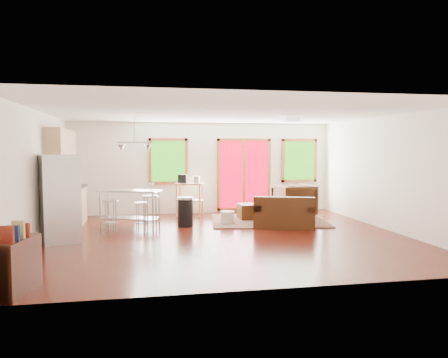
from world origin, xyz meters
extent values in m
cube|color=#330B06|center=(0.00, 0.00, -0.01)|extent=(7.50, 7.00, 0.02)
cube|color=white|center=(0.00, 0.00, 2.61)|extent=(7.50, 7.00, 0.02)
cube|color=white|center=(0.00, 3.51, 1.30)|extent=(7.50, 0.02, 2.60)
cube|color=white|center=(-3.76, 0.00, 1.30)|extent=(0.02, 7.00, 2.60)
cube|color=white|center=(3.76, 0.00, 1.30)|extent=(0.02, 7.00, 2.60)
cube|color=white|center=(0.00, -3.51, 1.30)|extent=(7.50, 0.02, 2.60)
cube|color=#1B530B|center=(-1.00, 3.46, 1.50)|extent=(0.94, 0.02, 1.14)
cube|color=brown|center=(-1.00, 3.46, 2.11)|extent=(1.10, 0.05, 0.08)
cube|color=brown|center=(-1.00, 3.46, 0.89)|extent=(1.10, 0.05, 0.08)
cube|color=brown|center=(-1.51, 3.46, 1.50)|extent=(0.08, 0.05, 1.30)
cube|color=brown|center=(-0.49, 3.46, 1.50)|extent=(0.08, 0.05, 1.30)
cube|color=#AA0016|center=(1.20, 3.46, 1.10)|extent=(1.44, 0.02, 1.94)
cube|color=brown|center=(1.20, 3.46, 2.11)|extent=(1.60, 0.05, 0.08)
cube|color=brown|center=(1.20, 3.46, 0.09)|extent=(1.60, 0.05, 0.08)
cube|color=brown|center=(0.44, 3.46, 1.10)|extent=(0.08, 0.05, 2.10)
cube|color=brown|center=(1.96, 3.46, 1.10)|extent=(0.08, 0.05, 2.10)
cube|color=brown|center=(1.20, 3.46, 1.10)|extent=(0.08, 0.05, 1.94)
cube|color=#1B530B|center=(2.90, 3.46, 1.50)|extent=(0.94, 0.02, 1.14)
cube|color=brown|center=(2.90, 3.46, 2.11)|extent=(1.10, 0.05, 0.08)
cube|color=brown|center=(2.90, 3.46, 0.89)|extent=(1.10, 0.05, 0.08)
cube|color=brown|center=(2.39, 3.46, 1.50)|extent=(0.08, 0.05, 1.30)
cube|color=brown|center=(3.41, 3.46, 1.50)|extent=(0.08, 0.05, 1.30)
cube|color=#495535|center=(1.43, 1.74, 0.01)|extent=(3.15, 2.60, 0.03)
cube|color=black|center=(1.56, 0.87, 0.20)|extent=(1.58, 1.20, 0.39)
cube|color=black|center=(1.46, 0.58, 0.57)|extent=(1.39, 0.63, 0.36)
cube|color=black|center=(0.99, 1.07, 0.47)|extent=(0.43, 0.81, 0.15)
cube|color=black|center=(2.14, 0.68, 0.47)|extent=(0.43, 0.81, 0.15)
cube|color=black|center=(1.28, 1.01, 0.45)|extent=(0.71, 0.67, 0.11)
cube|color=black|center=(1.87, 0.82, 0.45)|extent=(0.71, 0.67, 0.11)
cube|color=#33160D|center=(1.99, 1.77, 0.40)|extent=(1.15, 0.83, 0.04)
cube|color=#33160D|center=(1.61, 1.46, 0.19)|extent=(0.07, 0.07, 0.38)
cube|color=#33160D|center=(2.47, 1.64, 0.19)|extent=(0.07, 0.07, 0.38)
cube|color=#33160D|center=(1.51, 1.91, 0.19)|extent=(0.07, 0.07, 0.38)
cube|color=#33160D|center=(2.37, 2.09, 0.19)|extent=(0.07, 0.07, 0.38)
imported|color=black|center=(2.28, 2.23, 0.50)|extent=(1.07, 1.01, 0.99)
cube|color=black|center=(1.05, 2.08, 0.21)|extent=(0.62, 0.62, 0.41)
cylinder|color=beige|center=(0.32, 1.55, 0.15)|extent=(0.39, 0.39, 0.31)
imported|color=silver|center=(1.91, 2.00, 0.48)|extent=(0.19, 0.20, 0.16)
sphere|color=#B10E07|center=(1.94, 2.01, 0.61)|extent=(0.07, 0.07, 0.06)
sphere|color=#B10E07|center=(1.88, 1.99, 0.63)|extent=(0.07, 0.07, 0.06)
sphere|color=#B10E07|center=(1.91, 2.03, 0.65)|extent=(0.07, 0.07, 0.06)
imported|color=maroon|center=(1.96, 1.63, 0.53)|extent=(0.20, 0.09, 0.27)
cube|color=tan|center=(-3.45, 1.70, 0.45)|extent=(0.60, 2.20, 0.90)
cube|color=black|center=(-3.45, 1.70, 0.92)|extent=(0.64, 2.24, 0.04)
cube|color=tan|center=(-3.57, 1.70, 1.95)|extent=(0.36, 2.20, 0.70)
cylinder|color=#B7BABC|center=(-3.45, 1.20, 1.03)|extent=(0.12, 0.12, 0.18)
cube|color=black|center=(-3.45, 2.10, 1.04)|extent=(0.22, 0.18, 0.20)
cube|color=#B7BABC|center=(-3.35, 0.08, 0.87)|extent=(0.89, 0.87, 1.74)
cube|color=gray|center=(-3.03, 0.19, 0.87)|extent=(0.24, 0.61, 1.70)
cylinder|color=gray|center=(-2.94, 0.00, 1.02)|extent=(0.03, 0.03, 1.16)
cylinder|color=gray|center=(-3.09, 0.40, 1.02)|extent=(0.03, 0.03, 1.16)
cube|color=#B7BABC|center=(-2.03, 1.42, 0.87)|extent=(1.52, 1.03, 0.04)
cube|color=gray|center=(-2.03, 1.42, 0.24)|extent=(1.40, 0.93, 0.03)
cylinder|color=gray|center=(-2.70, 1.45, 0.43)|extent=(0.05, 0.05, 0.86)
cylinder|color=gray|center=(-1.51, 0.99, 0.43)|extent=(0.05, 0.05, 0.86)
cylinder|color=gray|center=(-2.54, 1.85, 0.43)|extent=(0.05, 0.05, 0.86)
cylinder|color=gray|center=(-1.35, 1.39, 0.43)|extent=(0.05, 0.05, 0.86)
imported|color=white|center=(-1.52, 1.66, 1.01)|extent=(0.14, 0.12, 0.11)
cylinder|color=#B7BABC|center=(-2.43, 0.92, 0.71)|extent=(0.43, 0.43, 0.04)
cylinder|color=gray|center=(-2.37, 1.03, 0.34)|extent=(0.03, 0.03, 0.69)
cylinder|color=gray|center=(-2.55, 0.98, 0.34)|extent=(0.03, 0.03, 0.69)
cylinder|color=gray|center=(-2.50, 0.80, 0.34)|extent=(0.03, 0.03, 0.69)
cylinder|color=gray|center=(-2.32, 0.85, 0.34)|extent=(0.03, 0.03, 0.69)
cylinder|color=gray|center=(-2.43, 0.92, 0.22)|extent=(0.39, 0.39, 0.02)
cylinder|color=#B7BABC|center=(-1.77, 0.96, 0.64)|extent=(0.38, 0.38, 0.04)
cylinder|color=gray|center=(-1.71, 1.06, 0.31)|extent=(0.03, 0.03, 0.62)
cylinder|color=gray|center=(-1.87, 1.02, 0.31)|extent=(0.03, 0.03, 0.62)
cylinder|color=gray|center=(-1.83, 0.85, 0.31)|extent=(0.03, 0.03, 0.62)
cylinder|color=gray|center=(-1.67, 0.90, 0.31)|extent=(0.03, 0.03, 0.62)
cylinder|color=gray|center=(-1.77, 0.96, 0.20)|extent=(0.34, 0.34, 0.01)
cylinder|color=#B7BABC|center=(-1.57, 1.07, 0.77)|extent=(0.48, 0.48, 0.04)
cylinder|color=gray|center=(-1.51, 1.20, 0.37)|extent=(0.03, 0.03, 0.75)
cylinder|color=gray|center=(-1.70, 1.13, 0.37)|extent=(0.03, 0.03, 0.75)
cylinder|color=gray|center=(-1.63, 0.94, 0.37)|extent=(0.03, 0.03, 0.75)
cylinder|color=gray|center=(-1.44, 1.01, 0.37)|extent=(0.03, 0.03, 0.75)
cylinder|color=gray|center=(-1.57, 1.07, 0.24)|extent=(0.44, 0.44, 0.02)
cylinder|color=black|center=(-0.74, 1.36, 0.33)|extent=(0.48, 0.48, 0.66)
cylinder|color=#B7BABC|center=(-0.74, 1.36, 0.68)|extent=(0.49, 0.49, 0.05)
cube|color=tan|center=(-0.44, 3.05, 0.89)|extent=(0.86, 0.69, 0.04)
cube|color=tan|center=(-0.44, 3.05, 0.43)|extent=(0.81, 0.64, 0.03)
cube|color=tan|center=(-0.81, 2.96, 0.45)|extent=(0.05, 0.05, 0.90)
cube|color=tan|center=(-0.20, 2.76, 0.45)|extent=(0.05, 0.05, 0.90)
cube|color=tan|center=(-0.69, 3.33, 0.45)|extent=(0.05, 0.05, 0.90)
cube|color=tan|center=(-0.08, 3.13, 0.45)|extent=(0.05, 0.05, 0.90)
cube|color=black|center=(-0.63, 3.10, 1.03)|extent=(0.29, 0.28, 0.23)
cylinder|color=#B7BABC|center=(-0.26, 2.99, 1.00)|extent=(0.22, 0.22, 0.19)
cube|color=#33160D|center=(-3.35, -3.05, 0.36)|extent=(0.48, 0.85, 0.71)
cube|color=maroon|center=(-3.37, -3.32, 0.82)|extent=(0.17, 0.08, 0.21)
cube|color=navy|center=(-3.34, -3.19, 0.81)|extent=(0.17, 0.08, 0.20)
cube|color=#A5924D|center=(-3.31, -3.06, 0.83)|extent=(0.17, 0.08, 0.23)
cube|color=maroon|center=(-3.28, -2.93, 0.80)|extent=(0.17, 0.08, 0.18)
cube|color=white|center=(1.60, 0.60, 2.53)|extent=(0.35, 0.35, 0.12)
cylinder|color=gray|center=(-1.90, 1.50, 2.30)|extent=(0.02, 0.02, 0.60)
cube|color=gray|center=(-1.90, 1.50, 2.00)|extent=(0.80, 0.04, 0.03)
cone|color=#B7BABC|center=(-2.20, 1.50, 1.88)|extent=(0.18, 0.18, 0.14)
cone|color=#B7BABC|center=(-1.60, 1.50, 1.88)|extent=(0.18, 0.18, 0.14)
camera|label=1|loc=(-1.76, -8.94, 1.86)|focal=35.00mm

